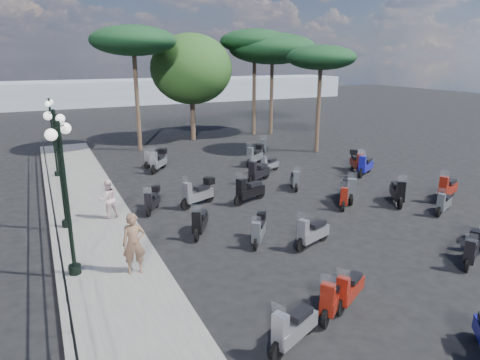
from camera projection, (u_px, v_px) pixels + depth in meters
name	position (u px, v px, depth m)	size (l,w,h in m)	color
ground	(271.00, 217.00, 16.96)	(120.00, 120.00, 0.00)	black
sidewalk	(90.00, 216.00, 16.86)	(3.00, 30.00, 0.15)	#615E5C
railing	(52.00, 202.00, 15.92)	(0.04, 26.04, 1.10)	black
lamp_post_0	(66.00, 190.00, 11.55)	(0.70, 1.21, 4.38)	black
lamp_post_1	(59.00, 162.00, 14.92)	(0.65, 1.19, 4.26)	black
lamp_post_2	(53.00, 132.00, 21.56)	(0.42, 1.16, 3.98)	black
woman	(134.00, 244.00, 12.08)	(0.65, 0.43, 1.78)	brown
pedestrian_far	(108.00, 199.00, 16.25)	(0.74, 0.57, 1.51)	beige
scooter_0	(293.00, 329.00, 9.24)	(1.61, 0.88, 1.37)	black
scooter_1	(332.00, 297.00, 10.44)	(1.43, 1.18, 1.39)	black
scooter_2	(259.00, 231.00, 14.45)	(1.05, 1.27, 1.20)	black
scooter_3	(200.00, 223.00, 15.12)	(1.01, 1.51, 1.36)	black
scooter_4	(152.00, 201.00, 17.39)	(0.94, 1.37, 1.22)	black
scooter_5	(153.00, 159.00, 24.52)	(1.25, 1.08, 1.20)	black
scooter_7	(349.00, 290.00, 10.84)	(1.43, 0.92, 1.27)	black
scooter_8	(312.00, 233.00, 14.19)	(1.67, 0.81, 1.38)	black
scooter_9	(249.00, 191.00, 18.45)	(1.79, 0.88, 1.48)	black
scooter_10	(198.00, 193.00, 18.04)	(1.74, 0.94, 1.46)	black
scooter_11	(159.00, 161.00, 23.51)	(1.30, 1.56, 1.48)	black
scooter_13	(471.00, 250.00, 12.97)	(1.40, 0.93, 1.23)	black
scooter_14	(344.00, 196.00, 17.97)	(1.11, 1.33, 1.26)	black
scooter_15	(258.00, 172.00, 21.41)	(1.68, 1.08, 1.49)	black
scooter_16	(255.00, 156.00, 24.81)	(1.57, 1.23, 1.46)	black
scooter_18	(349.00, 190.00, 18.70)	(1.08, 1.65, 1.47)	black
scooter_19	(398.00, 193.00, 18.27)	(1.17, 1.61, 1.49)	black
scooter_20	(295.00, 180.00, 20.39)	(0.84, 1.43, 1.23)	black
scooter_21	(269.00, 165.00, 23.30)	(1.43, 0.74, 1.20)	black
scooter_23	(444.00, 204.00, 17.18)	(1.41, 0.79, 1.20)	black
scooter_24	(447.00, 189.00, 18.80)	(1.79, 0.90, 1.49)	black
scooter_25	(365.00, 166.00, 22.68)	(1.64, 1.08, 1.47)	black
scooter_26	(357.00, 162.00, 23.36)	(0.97, 1.70, 1.44)	black
scooter_27	(264.00, 147.00, 27.73)	(0.92, 1.50, 1.31)	black
broadleaf_tree	(191.00, 69.00, 30.92)	(5.93, 5.93, 7.72)	#38281E
pine_0	(255.00, 42.00, 32.59)	(5.33, 5.33, 8.11)	#38281E
pine_1	(272.00, 49.00, 33.03)	(6.82, 6.82, 7.84)	#38281E
pine_2	(133.00, 41.00, 26.82)	(5.41, 5.41, 7.99)	#38281E
pine_3	(321.00, 58.00, 26.77)	(4.39, 4.39, 6.79)	#38281E
distant_hills	(101.00, 93.00, 55.55)	(70.00, 8.00, 3.00)	gray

